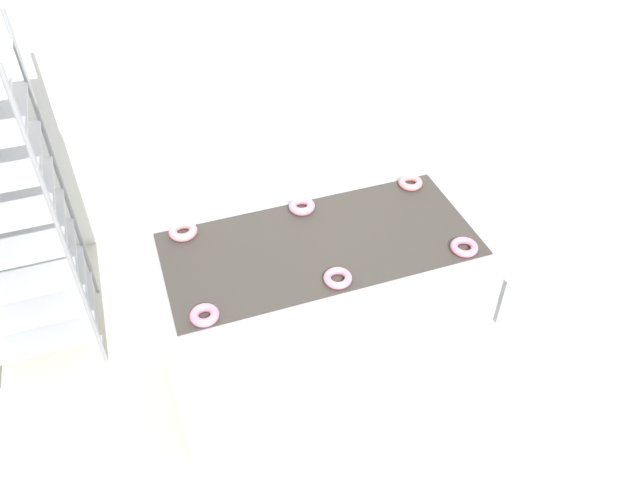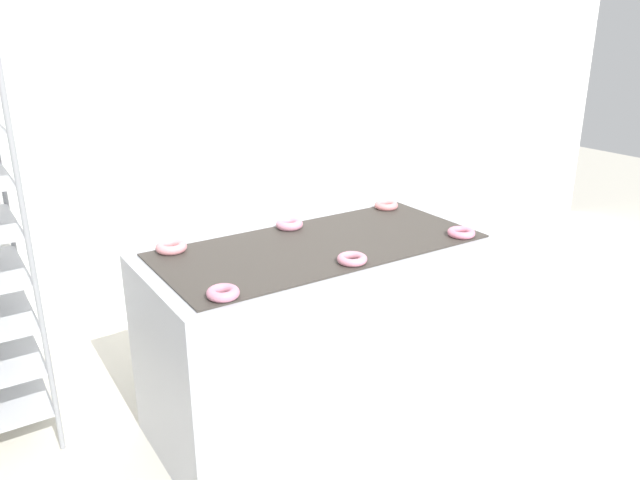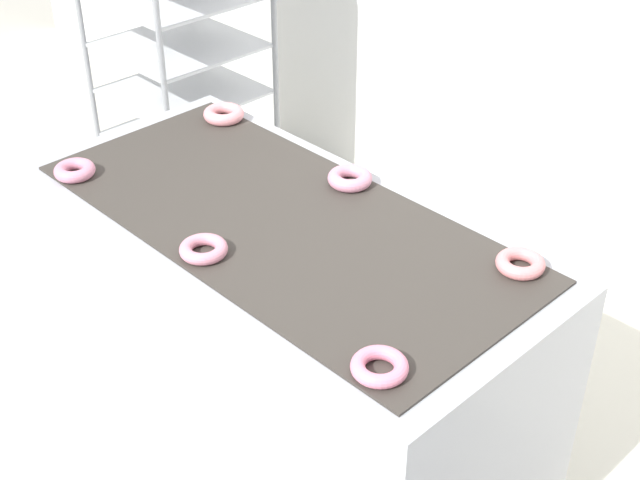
% 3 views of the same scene
% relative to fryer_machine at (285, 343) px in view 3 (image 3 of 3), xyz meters
% --- Properties ---
extents(fryer_machine, '(1.59, 0.76, 0.90)m').
position_rel_fryer_machine_xyz_m(fryer_machine, '(0.00, 0.00, 0.00)').
color(fryer_machine, '#A8AAB2').
rests_on(fryer_machine, ground_plane).
extents(baking_rack_cart, '(0.60, 0.60, 1.80)m').
position_rel_fryer_machine_xyz_m(baking_rack_cart, '(-1.42, 0.70, 0.47)').
color(baking_rack_cart, gray).
rests_on(baking_rack_cart, ground_plane).
extents(donut_near_left, '(0.12, 0.12, 0.04)m').
position_rel_fryer_machine_xyz_m(donut_near_left, '(-0.61, -0.28, 0.47)').
color(donut_near_left, '#D07E97').
rests_on(donut_near_left, fryer_machine).
extents(donut_near_center, '(0.13, 0.13, 0.03)m').
position_rel_fryer_machine_xyz_m(donut_near_center, '(-0.01, -0.26, 0.47)').
color(donut_near_center, pink).
rests_on(donut_near_center, fryer_machine).
extents(donut_near_right, '(0.13, 0.13, 0.03)m').
position_rel_fryer_machine_xyz_m(donut_near_right, '(0.61, -0.27, 0.47)').
color(donut_near_right, pink).
rests_on(donut_near_right, fryer_machine).
extents(donut_far_left, '(0.14, 0.14, 0.04)m').
position_rel_fryer_machine_xyz_m(donut_far_left, '(-0.59, 0.28, 0.47)').
color(donut_far_left, pink).
rests_on(donut_far_left, fryer_machine).
extents(donut_far_center, '(0.13, 0.13, 0.04)m').
position_rel_fryer_machine_xyz_m(donut_far_center, '(-0.00, 0.27, 0.47)').
color(donut_far_center, pink).
rests_on(donut_far_center, fryer_machine).
extents(donut_far_right, '(0.13, 0.13, 0.04)m').
position_rel_fryer_machine_xyz_m(donut_far_right, '(0.60, 0.27, 0.47)').
color(donut_far_right, pink).
rests_on(donut_far_right, fryer_machine).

